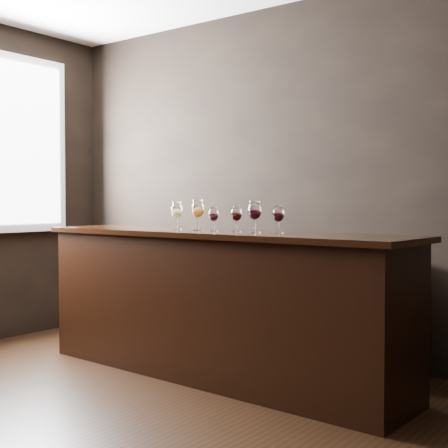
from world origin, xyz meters
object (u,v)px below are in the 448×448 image
Objects in this scene: back_bar_shelf at (269,307)px; glass_white at (177,211)px; glass_red_b at (236,214)px; glass_red_a at (214,215)px; glass_red_d at (278,214)px; glass_amber at (198,210)px; glass_red_c at (255,211)px; bar_counter at (216,307)px.

glass_white is at bearing -122.66° from back_bar_shelf.
back_bar_shelf is at bearing 103.57° from glass_red_b.
glass_red_a reaches higher than back_bar_shelf.
back_bar_shelf is 1.11m from glass_red_d.
glass_red_d reaches higher than glass_red_a.
glass_white reaches higher than back_bar_shelf.
glass_amber reaches higher than glass_red_d.
back_bar_shelf is 10.77× the size of glass_red_c.
glass_amber is 1.22× the size of glass_red_b.
back_bar_shelf is 0.99m from glass_red_a.
glass_red_a reaches higher than bar_counter.
glass_red_c reaches higher than glass_red_a.
bar_counter is 0.83m from glass_red_d.
bar_counter is at bearing 176.59° from glass_red_c.
glass_white reaches higher than bar_counter.
glass_red_d is at bearing -53.35° from back_bar_shelf.
glass_red_d is at bearing -1.17° from glass_red_b.
glass_white is 0.90m from glass_red_d.
glass_red_d is (0.90, -0.04, -0.02)m from glass_white.
glass_red_a is at bearing -15.16° from glass_amber.
glass_red_b is (0.56, -0.03, -0.02)m from glass_white.
glass_white is 1.14× the size of glass_red_b.
glass_red_d is at bearing -2.38° from glass_white.
glass_red_b is (0.16, -0.66, 0.74)m from back_bar_shelf.
glass_amber reaches higher than bar_counter.
bar_counter is 0.70m from glass_amber.
glass_red_c is (0.35, -0.01, 0.03)m from glass_red_a.
glass_red_b is 0.99× the size of glass_red_d.
back_bar_shelf is 10.34× the size of glass_amber.
glass_amber is 0.71m from glass_red_d.
back_bar_shelf is 1.01m from glass_amber.
glass_red_b is 0.34m from glass_red_d.
glass_red_c is at bearing -6.79° from glass_red_b.
bar_counter is at bearing -4.38° from glass_white.
glass_red_c reaches higher than glass_white.
glass_red_a is at bearing -92.47° from back_bar_shelf.
back_bar_shelf is 11.06× the size of glass_white.
glass_white is 0.97× the size of glass_red_c.
glass_red_c reaches higher than back_bar_shelf.
glass_red_d is (0.34, -0.01, 0.00)m from glass_red_b.
glass_red_d is (0.71, -0.05, -0.03)m from glass_amber.
glass_amber is at bearing 2.33° from glass_white.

